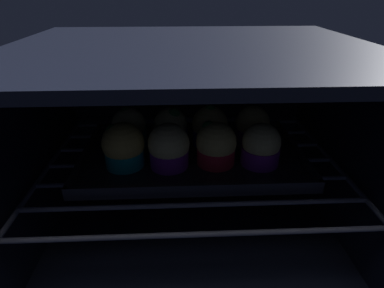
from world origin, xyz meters
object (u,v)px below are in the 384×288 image
muffin_row0_col3 (261,146)px  muffin_row1_col1 (171,128)px  muffin_row1_col0 (129,129)px  muffin_row1_col3 (252,126)px  muffin_row1_col2 (210,127)px  baking_tray (192,155)px  muffin_row0_col0 (123,147)px  muffin_row0_col2 (216,145)px  muffin_row0_col1 (169,148)px

muffin_row0_col3 → muffin_row1_col1: muffin_row1_col1 is taller
muffin_row1_col0 → muffin_row1_col3: size_ratio=1.05×
muffin_row1_col2 → muffin_row1_col0: bearing=179.0°
muffin_row0_col3 → muffin_row1_col3: size_ratio=1.00×
muffin_row0_col3 → muffin_row1_col0: (-24.14, 8.39, 0.09)cm
muffin_row0_col3 → muffin_row1_col2: bearing=135.5°
muffin_row1_col0 → muffin_row0_col3: bearing=-19.2°
baking_tray → muffin_row0_col0: muffin_row0_col0 is taller
muffin_row0_col0 → muffin_row1_col2: muffin_row1_col2 is taller
muffin_row1_col3 → muffin_row1_col1: bearing=-179.7°
muffin_row0_col3 → muffin_row1_col3: 8.45cm
muffin_row0_col2 → muffin_row1_col0: muffin_row1_col0 is taller
muffin_row0_col1 → muffin_row0_col2: 8.29cm
muffin_row1_col3 → muffin_row0_col0: bearing=-161.9°
muffin_row1_col2 → muffin_row1_col3: bearing=2.1°
muffin_row0_col2 → muffin_row1_col3: (8.21, 7.92, -0.01)cm
muffin_row1_col3 → muffin_row0_col2: bearing=-136.0°
muffin_row0_col0 → muffin_row1_col2: bearing=25.8°
baking_tray → muffin_row1_col3: muffin_row1_col3 is taller
baking_tray → muffin_row0_col2: (4.05, -3.74, 4.03)cm
muffin_row1_col0 → muffin_row1_col1: muffin_row1_col0 is taller
muffin_row0_col2 → muffin_row1_col0: (-16.23, 7.87, -0.03)cm
muffin_row0_col1 → muffin_row1_col2: size_ratio=0.95×
muffin_row0_col0 → muffin_row1_col3: 25.66cm
muffin_row0_col3 → muffin_row1_col1: bearing=152.5°
muffin_row1_col1 → muffin_row1_col2: size_ratio=0.95×
muffin_row0_col3 → muffin_row1_col3: (0.30, 8.44, 0.11)cm
muffin_row1_col0 → muffin_row1_col2: 15.89cm
muffin_row0_col1 → muffin_row1_col1: 8.43cm
muffin_row0_col0 → muffin_row0_col2: muffin_row0_col0 is taller
muffin_row0_col3 → muffin_row1_col0: muffin_row1_col0 is taller
muffin_row0_col2 → muffin_row1_col1: size_ratio=0.99×
muffin_row0_col0 → muffin_row0_col2: 16.18cm
muffin_row0_col0 → muffin_row1_col0: same height
muffin_row0_col0 → muffin_row0_col1: bearing=-4.0°
muffin_row0_col1 → muffin_row1_col2: (7.92, 8.20, 0.02)cm
muffin_row0_col1 → muffin_row0_col2: bearing=4.1°
muffin_row1_col1 → muffin_row1_col0: bearing=179.7°
muffin_row1_col2 → muffin_row1_col3: (8.56, 0.32, -0.08)cm
muffin_row0_col1 → muffin_row0_col3: size_ratio=1.04×
muffin_row1_col3 → baking_tray: bearing=-161.2°
muffin_row0_col2 → muffin_row1_col3: 11.41cm
muffin_row1_col0 → muffin_row1_col2: bearing=-1.0°
muffin_row1_col2 → muffin_row0_col3: bearing=-44.5°
muffin_row0_col1 → muffin_row0_col2: muffin_row0_col1 is taller
muffin_row1_col0 → baking_tray: bearing=-18.8°
baking_tray → muffin_row1_col3: (12.26, 4.19, 4.01)cm
baking_tray → muffin_row0_col3: muffin_row0_col3 is taller
muffin_row0_col3 → muffin_row1_col2: muffin_row1_col2 is taller
baking_tray → muffin_row1_col2: size_ratio=4.91×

